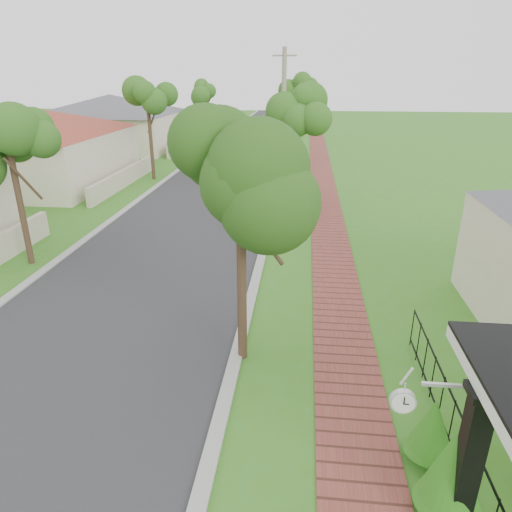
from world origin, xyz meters
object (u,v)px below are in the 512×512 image
at_px(parked_car_white, 275,155).
at_px(near_tree, 240,182).
at_px(utility_pole, 283,125).
at_px(porch_post, 467,470).
at_px(station_clock, 406,400).
at_px(parked_car_red, 271,188).

distance_m(parked_car_white, near_tree, 25.09).
bearing_deg(utility_pole, porch_post, -79.28).
bearing_deg(parked_car_white, station_clock, -87.96).
xyz_separation_m(parked_car_white, near_tree, (0.93, -24.82, 3.54)).
relative_size(parked_car_red, near_tree, 0.87).
xyz_separation_m(parked_car_white, station_clock, (3.82, -28.46, 1.24)).
height_order(parked_car_red, near_tree, near_tree).
xyz_separation_m(near_tree, utility_pole, (0.10, 15.23, -0.44)).
distance_m(porch_post, utility_pole, 19.80).
relative_size(near_tree, utility_pole, 0.71).
relative_size(porch_post, parked_car_white, 0.58).
bearing_deg(porch_post, parked_car_red, 102.96).
bearing_deg(near_tree, utility_pole, 89.62).
bearing_deg(porch_post, utility_pole, 100.72).
xyz_separation_m(porch_post, parked_car_white, (-4.68, 28.86, -0.41)).
xyz_separation_m(parked_car_red, utility_pole, (0.50, 1.24, 3.02)).
xyz_separation_m(porch_post, near_tree, (-3.75, 4.04, 3.13)).
bearing_deg(parked_car_red, porch_post, -73.55).
bearing_deg(parked_car_red, near_tree, -84.88).
xyz_separation_m(porch_post, parked_car_red, (-4.15, 18.03, -0.33)).
distance_m(near_tree, station_clock, 5.19).
bearing_deg(porch_post, parked_car_white, 99.21).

